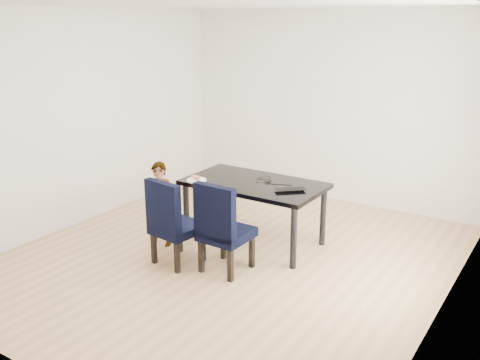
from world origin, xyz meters
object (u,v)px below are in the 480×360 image
Objects in this scene: chair_left at (178,221)px; dining_table at (254,212)px; child at (160,204)px; chair_right at (227,226)px; laptop at (289,188)px; plate at (197,180)px.

dining_table is at bearing 73.46° from chair_left.
dining_table is 1.60× the size of child.
chair_right is at bearing -23.73° from child.
chair_left reaches higher than laptop.
laptop reaches higher than dining_table.
laptop is at bearing -4.00° from dining_table.
plate is at bearing 114.74° from chair_left.
chair_left is (-0.40, -0.91, 0.11)m from dining_table.
plate is at bearing 31.92° from child.
dining_table is 0.77m from plate.
chair_right is 0.86m from laptop.
chair_left reaches higher than dining_table.
laptop is at bearing 67.42° from chair_right.
chair_right reaches higher than laptop.
chair_left is 4.07× the size of plate.
chair_left is 0.54m from child.
plate is (-0.73, 0.45, 0.26)m from chair_right.
chair_right is at bearing -31.81° from plate.
child is 4.23× the size of plate.
child is at bearing -18.05° from laptop.
child reaches higher than plate.
dining_table is 1.62× the size of chair_right.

